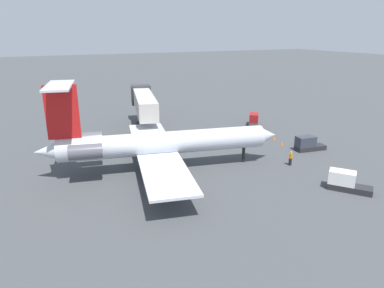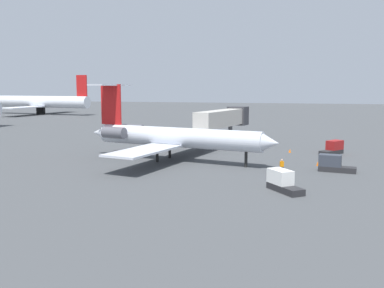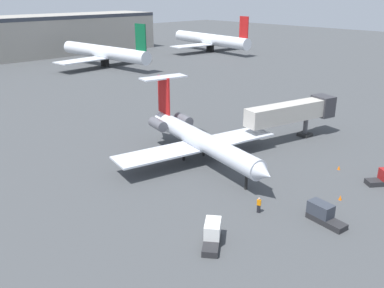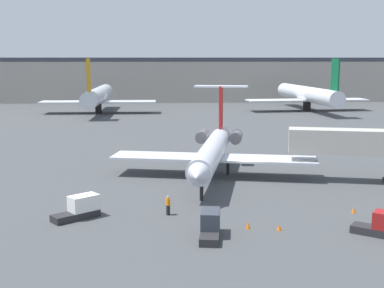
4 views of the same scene
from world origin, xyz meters
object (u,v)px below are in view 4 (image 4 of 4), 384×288
at_px(jet_bridge, 374,143).
at_px(baggage_tug_spare, 210,226).
at_px(regional_jet, 213,149).
at_px(parked_airliner_centre, 308,94).
at_px(traffic_cone_far, 279,227).
at_px(traffic_cone_near, 354,210).
at_px(traffic_cone_mid, 248,225).
at_px(parked_airliner_west_mid, 98,96).
at_px(ground_crew_marshaller, 168,205).
at_px(baggage_tug_trailing, 80,208).

bearing_deg(jet_bridge, baggage_tug_spare, -140.24).
distance_m(regional_jet, parked_airliner_centre, 77.36).
height_order(baggage_tug_spare, traffic_cone_far, baggage_tug_spare).
bearing_deg(traffic_cone_near, baggage_tug_spare, -158.47).
bearing_deg(baggage_tug_spare, traffic_cone_far, 10.26).
relative_size(traffic_cone_far, parked_airliner_centre, 0.01).
distance_m(baggage_tug_spare, traffic_cone_mid, 3.54).
distance_m(traffic_cone_far, parked_airliner_centre, 93.94).
relative_size(regional_jet, traffic_cone_mid, 48.13).
bearing_deg(traffic_cone_mid, traffic_cone_near, 20.03).
bearing_deg(parked_airliner_west_mid, baggage_tug_spare, -77.67).
xyz_separation_m(traffic_cone_near, parked_airliner_centre, (20.12, 85.58, 3.92)).
bearing_deg(regional_jet, parked_airliner_west_mid, 107.41).
xyz_separation_m(ground_crew_marshaller, traffic_cone_far, (8.62, -4.49, -0.58)).
bearing_deg(baggage_tug_spare, traffic_cone_near, 21.53).
bearing_deg(baggage_tug_trailing, baggage_tug_spare, -25.74).
bearing_deg(traffic_cone_mid, parked_airliner_centre, 71.44).
distance_m(traffic_cone_mid, parked_airliner_centre, 94.15).
bearing_deg(regional_jet, traffic_cone_near, -53.63).
xyz_separation_m(regional_jet, baggage_tug_trailing, (-12.64, -14.76, -2.33)).
bearing_deg(baggage_tug_spare, regional_jet, 83.80).
relative_size(baggage_tug_spare, traffic_cone_near, 7.55).
bearing_deg(parked_airliner_centre, regional_jet, -113.58).
relative_size(baggage_tug_trailing, parked_airliner_centre, 0.11).
height_order(baggage_tug_trailing, traffic_cone_far, baggage_tug_trailing).
height_order(regional_jet, baggage_tug_trailing, regional_jet).
bearing_deg(baggage_tug_trailing, regional_jet, 49.43).
xyz_separation_m(baggage_tug_spare, parked_airliner_centre, (33.09, 90.70, 3.36)).
xyz_separation_m(regional_jet, ground_crew_marshaller, (-5.27, -14.33, -2.32)).
distance_m(baggage_tug_spare, parked_airliner_centre, 96.61).
distance_m(ground_crew_marshaller, baggage_tug_trailing, 7.38).
height_order(baggage_tug_spare, parked_airliner_centre, parked_airliner_centre).
xyz_separation_m(regional_jet, jet_bridge, (16.82, -4.03, 1.16)).
height_order(jet_bridge, parked_airliner_west_mid, parked_airliner_west_mid).
bearing_deg(traffic_cone_near, traffic_cone_mid, -159.97).
xyz_separation_m(baggage_tug_trailing, baggage_tug_spare, (10.48, -5.05, 0.00)).
height_order(regional_jet, traffic_cone_far, regional_jet).
distance_m(traffic_cone_near, parked_airliner_centre, 88.00).
bearing_deg(traffic_cone_far, baggage_tug_trailing, 165.75).
xyz_separation_m(ground_crew_marshaller, baggage_tug_trailing, (-7.36, -0.43, -0.02)).
bearing_deg(traffic_cone_far, jet_bridge, 47.67).
relative_size(traffic_cone_mid, parked_airliner_centre, 0.01).
xyz_separation_m(regional_jet, parked_airliner_centre, (30.94, 70.89, 1.02)).
distance_m(ground_crew_marshaller, parked_airliner_west_mid, 84.15).
distance_m(baggage_tug_trailing, parked_airliner_west_mid, 83.48).
bearing_deg(traffic_cone_far, regional_jet, 100.08).
bearing_deg(traffic_cone_near, baggage_tug_trailing, -179.84).
bearing_deg(parked_airliner_centre, traffic_cone_far, -107.10).
xyz_separation_m(baggage_tug_trailing, traffic_cone_far, (15.98, -4.06, -0.56)).
bearing_deg(jet_bridge, traffic_cone_far, -132.33).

